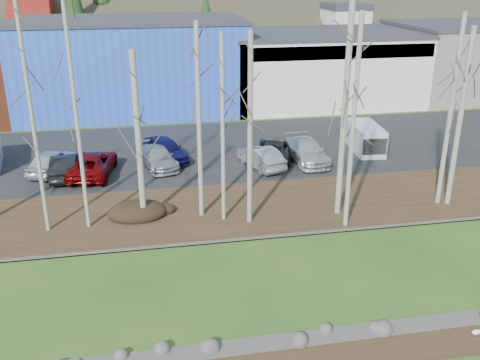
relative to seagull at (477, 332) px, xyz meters
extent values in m
cube|color=#382616|center=(-5.76, -0.06, -0.15)|extent=(80.00, 1.80, 0.03)
cube|color=#382616|center=(-5.76, 12.34, -0.09)|extent=(80.00, 7.00, 0.15)
cube|color=black|center=(-5.76, 22.84, -0.10)|extent=(80.00, 14.00, 0.14)
cube|color=blue|center=(-11.76, 36.84, 3.83)|extent=(20.00, 12.00, 8.00)
cube|color=#333338|center=(-11.76, 36.84, 7.98)|extent=(20.40, 12.24, 0.30)
cube|color=white|center=(6.24, 36.84, 3.08)|extent=(18.00, 12.00, 6.50)
cube|color=#333338|center=(6.24, 36.84, 6.48)|extent=(18.36, 12.24, 0.30)
cube|color=navy|center=(6.24, 30.94, 5.43)|extent=(17.64, 0.20, 1.20)
cube|color=gray|center=(22.24, 36.84, 3.33)|extent=(14.00, 12.00, 7.00)
cube|color=#333338|center=(22.24, 36.84, 6.98)|extent=(14.28, 12.24, 0.30)
cylinder|color=gold|center=(-0.04, -0.03, -0.12)|extent=(0.01, 0.01, 0.10)
cylinder|color=gold|center=(-0.04, 0.03, -0.12)|extent=(0.01, 0.01, 0.10)
ellipsoid|color=white|center=(-0.01, 0.00, -0.01)|extent=(0.35, 0.20, 0.20)
cube|color=gray|center=(-0.01, 0.00, 0.03)|extent=(0.23, 0.14, 0.02)
ellipsoid|color=black|center=(-11.83, 12.19, 0.29)|extent=(3.11, 2.20, 0.61)
cylinder|color=#ACAA9C|center=(-14.29, 11.41, 6.00)|extent=(0.19, 0.19, 12.03)
cylinder|color=#ACAA9C|center=(-11.51, 11.73, 4.33)|extent=(0.31, 0.31, 8.69)
cylinder|color=#ACAA9C|center=(-8.49, 11.74, 4.95)|extent=(0.24, 0.24, 9.94)
cylinder|color=#ACAA9C|center=(-6.16, 10.48, 4.78)|extent=(0.25, 0.25, 9.60)
cylinder|color=#ACAA9C|center=(-7.41, 11.05, 4.74)|extent=(0.20, 0.20, 9.50)
cylinder|color=#ACAA9C|center=(-1.43, 9.14, 5.23)|extent=(0.23, 0.23, 10.48)
cylinder|color=#ACAA9C|center=(-1.29, 10.66, 5.56)|extent=(0.30, 0.30, 11.15)
cylinder|color=#ACAA9C|center=(5.18, 10.69, 4.77)|extent=(0.28, 0.28, 9.57)
cylinder|color=#ACAA9C|center=(4.68, 10.85, 5.10)|extent=(0.25, 0.25, 10.24)
cylinder|color=#ACAA9C|center=(-16.25, 11.41, 6.00)|extent=(0.19, 0.19, 12.03)
imported|color=silver|center=(-17.09, 19.96, 0.72)|extent=(3.20, 4.70, 1.49)
imported|color=black|center=(-16.20, 18.95, 0.70)|extent=(1.69, 4.46, 1.45)
imported|color=maroon|center=(-14.52, 18.96, 0.70)|extent=(3.17, 5.56, 1.46)
imported|color=#A0A5A8|center=(-10.41, 19.74, 0.63)|extent=(2.89, 4.86, 1.32)
imported|color=#18134F|center=(-9.83, 20.93, 0.75)|extent=(3.32, 4.93, 1.56)
imported|color=#A5A4A7|center=(-3.75, 18.34, 0.68)|extent=(2.61, 4.54, 1.42)
imported|color=#252527|center=(-2.44, 19.93, 0.66)|extent=(3.67, 5.38, 1.37)
imported|color=#B9BABC|center=(-0.45, 18.91, 0.71)|extent=(2.24, 5.18, 1.48)
cube|color=white|center=(4.42, 20.46, 0.91)|extent=(2.23, 4.44, 1.87)
cube|color=black|center=(4.24, 18.78, 0.91)|extent=(1.78, 1.07, 1.16)
camera|label=1|loc=(-11.32, -13.96, 12.09)|focal=40.00mm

